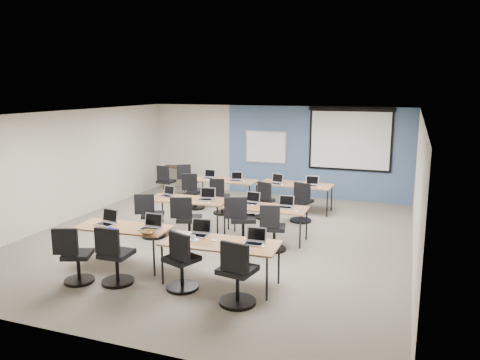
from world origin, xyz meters
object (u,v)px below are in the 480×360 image
at_px(laptop_6, 252,201).
at_px(laptop_8, 209,176).
at_px(training_table_front_right, 220,245).
at_px(task_chair_6, 241,225).
at_px(laptop_0, 107,221).
at_px(task_chair_5, 187,224).
at_px(training_table_back_left, 225,181).
at_px(laptop_4, 168,194).
at_px(training_table_front_left, 123,229).
at_px(utility_table, 176,170).
at_px(task_chair_7, 273,232).
at_px(task_chair_10, 264,203).
at_px(training_table_back_right, 295,185).
at_px(laptop_2, 199,231).
at_px(spare_chair_a, 189,183).
at_px(laptop_9, 236,179).
at_px(task_chair_11, 301,205).
at_px(projector_screen, 350,136).
at_px(laptop_5, 206,197).
at_px(laptop_1, 151,225).
at_px(training_table_mid_left, 188,201).
at_px(laptop_11, 312,183).
at_px(laptop_3, 255,240).
at_px(laptop_7, 285,205).
at_px(task_chair_9, 221,199).
at_px(task_chair_2, 181,266).
at_px(laptop_10, 277,181).
at_px(whiteboard, 266,147).
at_px(task_chair_3, 237,278).
at_px(task_chair_8, 194,194).
at_px(task_chair_4, 151,219).
at_px(spare_chair_b, 165,184).
at_px(task_chair_1, 115,260).
at_px(task_chair_0, 75,260).

bearing_deg(laptop_6, laptop_8, 138.56).
distance_m(training_table_front_right, task_chair_6, 2.03).
relative_size(laptop_0, task_chair_5, 0.35).
height_order(training_table_back_left, laptop_4, laptop_4).
relative_size(training_table_front_left, utility_table, 2.01).
relative_size(task_chair_7, laptop_8, 3.06).
bearing_deg(task_chair_10, training_table_back_right, 80.34).
distance_m(laptop_2, task_chair_6, 1.80).
bearing_deg(spare_chair_a, laptop_9, -55.01).
distance_m(laptop_0, task_chair_11, 4.77).
height_order(projector_screen, laptop_5, projector_screen).
distance_m(laptop_1, laptop_9, 4.67).
distance_m(laptop_1, spare_chair_a, 5.68).
distance_m(task_chair_5, task_chair_10, 2.56).
height_order(projector_screen, laptop_1, projector_screen).
bearing_deg(laptop_2, training_table_back_right, 78.69).
distance_m(training_table_mid_left, task_chair_7, 2.36).
distance_m(training_table_back_right, laptop_11, 0.47).
bearing_deg(training_table_back_left, laptop_3, -62.93).
relative_size(laptop_5, laptop_7, 1.08).
height_order(training_table_mid_left, task_chair_9, task_chair_9).
xyz_separation_m(task_chair_2, laptop_3, (1.06, 0.58, 0.37)).
xyz_separation_m(laptop_10, task_chair_11, (0.86, -0.85, -0.38)).
height_order(whiteboard, task_chair_3, whiteboard).
distance_m(training_table_back_right, task_chair_8, 2.74).
distance_m(laptop_11, spare_chair_a, 3.93).
height_order(whiteboard, task_chair_4, whiteboard).
xyz_separation_m(laptop_4, task_chair_8, (-0.12, 1.66, -0.38)).
height_order(training_table_back_left, laptop_3, laptop_3).
height_order(laptop_0, laptop_4, laptop_0).
bearing_deg(laptop_1, laptop_9, 91.62).
xyz_separation_m(task_chair_9, laptop_10, (1.25, 0.85, 0.40)).
bearing_deg(task_chair_11, projector_screen, 91.03).
bearing_deg(laptop_4, spare_chair_b, 133.87).
xyz_separation_m(training_table_mid_left, task_chair_10, (1.37, 1.48, -0.29)).
height_order(spare_chair_a, spare_chair_b, spare_chair_a).
height_order(laptop_1, task_chair_9, laptop_1).
distance_m(laptop_1, task_chair_1, 0.97).
bearing_deg(laptop_8, training_table_front_left, -88.14).
xyz_separation_m(task_chair_8, task_chair_10, (2.07, -0.27, -0.01)).
height_order(training_table_front_left, task_chair_6, task_chair_6).
relative_size(training_table_back_left, spare_chair_a, 1.78).
bearing_deg(laptop_9, task_chair_7, -69.09).
height_order(training_table_front_right, task_chair_9, task_chair_9).
relative_size(laptop_10, spare_chair_a, 0.34).
bearing_deg(laptop_5, laptop_11, 39.48).
relative_size(whiteboard, spare_chair_b, 1.30).
height_order(task_chair_1, task_chair_10, task_chair_1).
xyz_separation_m(task_chair_0, laptop_11, (2.81, 5.77, 0.39)).
bearing_deg(training_table_back_left, whiteboard, 70.70).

